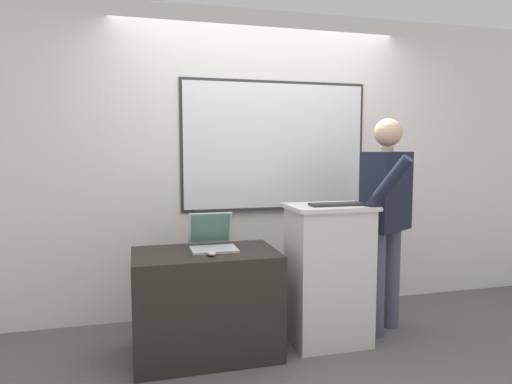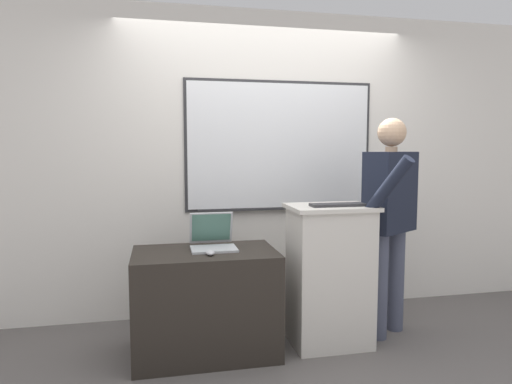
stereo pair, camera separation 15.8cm
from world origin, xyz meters
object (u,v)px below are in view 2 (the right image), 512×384
(laptop, at_px, (213,238))
(computer_mouse_by_laptop, at_px, (210,253))
(wireless_keyboard, at_px, (337,205))
(person_presenter, at_px, (390,210))
(side_desk, at_px, (205,302))
(lectern_podium, at_px, (330,275))

(laptop, distance_m, computer_mouse_by_laptop, 0.24)
(wireless_keyboard, bearing_deg, person_presenter, 14.61)
(laptop, relative_size, computer_mouse_by_laptop, 3.25)
(side_desk, height_order, laptop, laptop)
(side_desk, xyz_separation_m, wireless_keyboard, (0.95, -0.09, 0.68))
(side_desk, bearing_deg, wireless_keyboard, -5.71)
(side_desk, bearing_deg, computer_mouse_by_laptop, -80.17)
(person_presenter, xyz_separation_m, wireless_keyboard, (-0.48, -0.13, 0.07))
(lectern_podium, bearing_deg, computer_mouse_by_laptop, -174.07)
(side_desk, relative_size, computer_mouse_by_laptop, 10.00)
(lectern_podium, bearing_deg, laptop, 171.04)
(side_desk, height_order, wireless_keyboard, wireless_keyboard)
(wireless_keyboard, relative_size, computer_mouse_by_laptop, 3.93)
(side_desk, relative_size, wireless_keyboard, 2.54)
(person_presenter, xyz_separation_m, laptop, (-1.36, 0.06, -0.18))
(lectern_podium, bearing_deg, person_presenter, 7.74)
(side_desk, distance_m, wireless_keyboard, 1.17)
(person_presenter, bearing_deg, wireless_keyboard, 163.12)
(laptop, relative_size, wireless_keyboard, 0.82)
(person_presenter, bearing_deg, computer_mouse_by_laptop, 155.09)
(lectern_podium, bearing_deg, wireless_keyboard, -63.83)
(laptop, height_order, computer_mouse_by_laptop, laptop)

